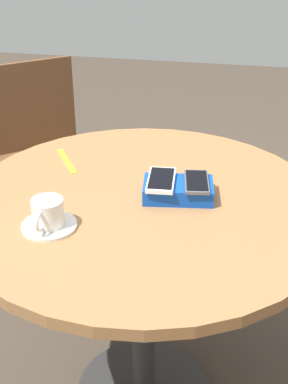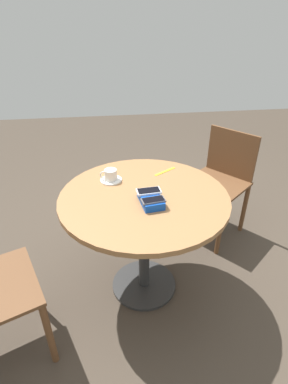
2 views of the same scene
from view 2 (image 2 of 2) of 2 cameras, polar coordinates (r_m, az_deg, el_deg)
ground_plane at (r=2.17m, az=0.00°, el=-17.27°), size 8.00×8.00×0.00m
round_table at (r=1.77m, az=0.00°, el=-4.02°), size 0.97×0.97×0.73m
phone_box at (r=1.62m, az=1.30°, el=-1.45°), size 0.19×0.13×0.04m
phone_gray at (r=1.57m, az=1.78°, el=-1.54°), size 0.08×0.13×0.01m
phone_white at (r=1.64m, az=0.91°, el=0.17°), size 0.08×0.14×0.01m
saucer at (r=1.85m, az=-6.29°, el=2.29°), size 0.13×0.13×0.01m
coffee_cup at (r=1.84m, az=-6.42°, el=3.34°), size 0.08×0.11×0.07m
lanyard_strap at (r=1.95m, az=4.03°, el=3.94°), size 0.11×0.15×0.00m
chair_near_window at (r=2.47m, az=14.10°, el=1.97°), size 0.61×0.61×0.85m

